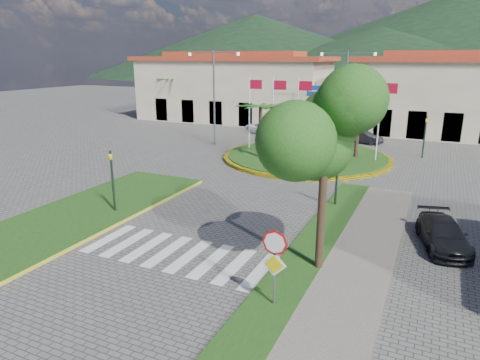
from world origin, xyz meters
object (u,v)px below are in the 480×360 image
at_px(car_side_right, 443,234).
at_px(car_dark_a, 304,126).
at_px(stop_sign, 275,257).
at_px(roundabout_island, 306,156).
at_px(car_dark_b, 364,137).
at_px(white_van, 264,128).
at_px(deciduous_tree, 326,130).

bearing_deg(car_side_right, car_dark_a, 104.19).
xyz_separation_m(stop_sign, car_dark_a, (-8.56, 31.34, -1.14)).
relative_size(roundabout_island, car_dark_b, 3.85).
bearing_deg(roundabout_island, car_dark_a, 107.95).
relative_size(white_van, car_dark_b, 1.19).
bearing_deg(car_dark_a, deciduous_tree, -145.02).
height_order(white_van, car_dark_b, white_van).
bearing_deg(white_van, car_side_right, -118.40).
xyz_separation_m(stop_sign, white_van, (-11.92, 28.73, -1.24)).
xyz_separation_m(roundabout_island, car_side_right, (9.55, -12.86, 0.39)).
height_order(deciduous_tree, white_van, deciduous_tree).
height_order(stop_sign, car_dark_b, stop_sign).
relative_size(stop_sign, car_dark_b, 0.80).
height_order(stop_sign, car_dark_a, stop_sign).
relative_size(white_van, car_dark_a, 1.03).
bearing_deg(stop_sign, white_van, 112.53).
bearing_deg(car_dark_a, stop_sign, -147.67).
relative_size(car_dark_a, car_side_right, 0.98).
distance_m(roundabout_island, car_dark_a, 11.89).
bearing_deg(stop_sign, car_dark_b, 94.00).
relative_size(roundabout_island, deciduous_tree, 1.87).
xyz_separation_m(deciduous_tree, car_side_right, (4.05, 4.14, -4.61)).
xyz_separation_m(white_van, car_side_right, (16.57, -21.55, 0.02)).
distance_m(roundabout_island, deciduous_tree, 18.55).
xyz_separation_m(car_dark_a, car_side_right, (13.21, -24.16, -0.08)).
height_order(stop_sign, deciduous_tree, deciduous_tree).
bearing_deg(car_dark_b, roundabout_island, 174.60).
height_order(roundabout_island, car_dark_b, roundabout_island).
bearing_deg(roundabout_island, white_van, 128.94).
height_order(deciduous_tree, car_dark_b, deciduous_tree).
distance_m(stop_sign, white_van, 31.13).
height_order(stop_sign, car_side_right, stop_sign).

